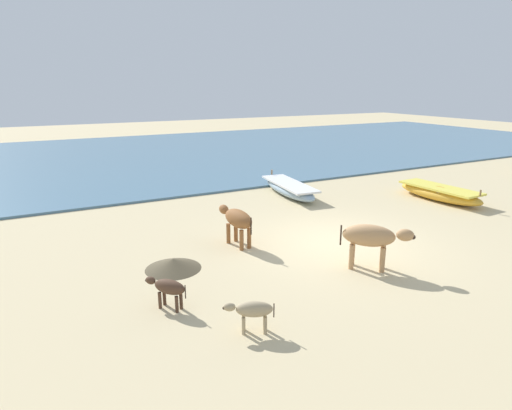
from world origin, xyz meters
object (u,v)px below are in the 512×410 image
calf_near_dark (168,288)px  cow_adult_brown (237,220)px  fishing_boat_3 (439,193)px  fishing_boat_1 (289,188)px  calf_far_dun (252,310)px  cow_second_adult_tan (371,237)px

calf_near_dark → cow_adult_brown: bearing=-85.1°
cow_adult_brown → calf_near_dark: cow_adult_brown is taller
fishing_boat_3 → fishing_boat_1: bearing=-128.5°
fishing_boat_3 → calf_near_dark: size_ratio=4.23×
calf_near_dark → calf_far_dun: (1.00, -1.43, -0.01)m
fishing_boat_1 → cow_second_adult_tan: (-1.96, -6.53, 0.49)m
fishing_boat_3 → cow_adult_brown: bearing=-88.1°
fishing_boat_1 → calf_far_dun: 9.37m
fishing_boat_1 → cow_adult_brown: bearing=140.2°
fishing_boat_1 → fishing_boat_3: fishing_boat_3 is taller
cow_adult_brown → calf_near_dark: bearing=125.2°
calf_near_dark → calf_far_dun: bearing=176.9°
cow_adult_brown → calf_far_dun: size_ratio=1.81×
fishing_boat_1 → cow_second_adult_tan: 6.84m
cow_adult_brown → cow_second_adult_tan: 3.38m
calf_far_dun → cow_second_adult_tan: cow_second_adult_tan is taller
calf_far_dun → cow_adult_brown: bearing=-85.7°
cow_second_adult_tan → calf_far_dun: bearing=-119.5°
fishing_boat_1 → calf_far_dun: fishing_boat_1 is taller
cow_adult_brown → calf_near_dark: size_ratio=1.88×
fishing_boat_1 → cow_second_adult_tan: bearing=169.6°
cow_adult_brown → calf_far_dun: (-1.52, -3.79, -0.29)m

